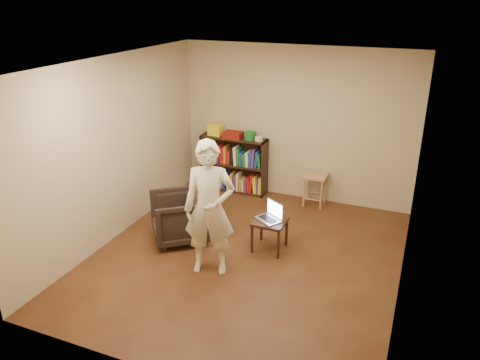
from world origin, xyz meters
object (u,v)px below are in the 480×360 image
at_px(person, 210,209).
at_px(armchair, 179,217).
at_px(side_table, 270,225).
at_px(laptop, 271,215).
at_px(bookshelf, 234,167).
at_px(stool, 315,181).

bearing_deg(person, armchair, 126.82).
distance_m(side_table, laptop, 0.14).
height_order(bookshelf, armchair, bookshelf).
bearing_deg(side_table, laptop, 90.41).
relative_size(armchair, person, 0.44).
bearing_deg(laptop, armchair, -136.49).
bearing_deg(armchair, person, 15.68).
relative_size(armchair, side_table, 1.72).
distance_m(stool, person, 2.63).
relative_size(stool, armchair, 0.70).
bearing_deg(bookshelf, person, -73.60).
relative_size(bookshelf, armchair, 1.55).
xyz_separation_m(armchair, laptop, (1.30, 0.26, 0.16)).
bearing_deg(person, side_table, 38.96).
relative_size(bookshelf, person, 0.68).
distance_m(bookshelf, person, 2.69).
xyz_separation_m(armchair, side_table, (1.30, 0.23, 0.02)).
bearing_deg(side_table, bookshelf, 126.09).
height_order(stool, person, person).
height_order(bookshelf, person, person).
distance_m(stool, armchair, 2.45).
xyz_separation_m(armchair, person, (0.77, -0.56, 0.53)).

